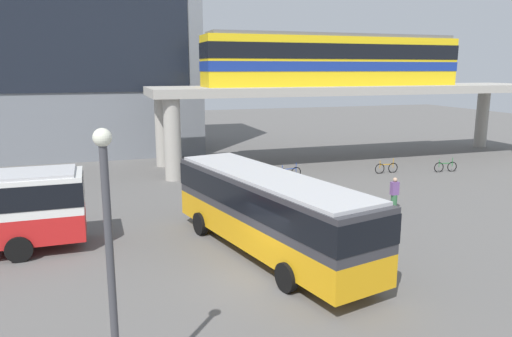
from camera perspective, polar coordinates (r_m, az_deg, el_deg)
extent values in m
plane|color=#605E5B|center=(26.39, -6.41, -4.28)|extent=(120.00, 120.00, 0.00)
cube|color=slate|center=(45.27, -23.92, 14.27)|extent=(25.07, 10.36, 20.09)
cube|color=black|center=(40.16, -24.78, 16.10)|extent=(22.56, 0.10, 11.25)
cube|color=#ADA89E|center=(39.03, 11.68, 9.09)|extent=(31.88, 6.51, 0.60)
cylinder|color=#ADA89E|center=(32.09, -9.78, 3.34)|extent=(1.10, 1.10, 5.33)
cylinder|color=#ADA89E|center=(36.92, -10.91, 4.37)|extent=(1.10, 1.10, 5.33)
cylinder|color=#ADA89E|center=(49.99, 25.02, 5.34)|extent=(1.10, 1.10, 5.33)
cube|color=yellow|center=(38.07, 9.18, 12.29)|extent=(20.10, 2.90, 3.60)
cube|color=navy|center=(38.06, 9.17, 11.74)|extent=(20.16, 2.96, 0.70)
cube|color=black|center=(38.08, 9.22, 13.37)|extent=(20.16, 2.96, 1.10)
cube|color=slate|center=(38.14, 9.28, 15.17)|extent=(19.30, 2.61, 0.24)
cube|color=orange|center=(19.15, 1.34, -7.11)|extent=(5.01, 11.28, 1.10)
cube|color=#333338|center=(18.78, 1.36, -3.35)|extent=(5.01, 11.28, 1.50)
cube|color=black|center=(18.76, 1.36, -3.13)|extent=(5.06, 11.33, 0.96)
cube|color=silver|center=(18.58, 1.37, -0.94)|extent=(4.76, 10.72, 0.12)
cylinder|color=black|center=(21.68, -6.57, -6.45)|extent=(0.51, 1.04, 1.00)
cylinder|color=black|center=(22.80, -0.85, -5.47)|extent=(0.51, 1.04, 1.00)
cylinder|color=black|center=(16.33, 3.59, -12.63)|extent=(0.51, 1.04, 1.00)
cylinder|color=black|center=(17.78, 10.30, -10.71)|extent=(0.51, 1.04, 1.00)
cylinder|color=black|center=(20.67, -26.08, -8.52)|extent=(1.00, 0.29, 1.00)
cylinder|color=black|center=(23.03, -25.34, -6.45)|extent=(1.00, 0.29, 1.00)
torus|color=black|center=(37.35, 22.04, 0.19)|extent=(0.74, 0.13, 0.74)
torus|color=black|center=(36.77, 20.69, 0.12)|extent=(0.74, 0.13, 0.74)
cylinder|color=#1E7F33|center=(37.01, 21.40, 0.58)|extent=(1.05, 0.15, 0.05)
cylinder|color=#1E7F33|center=(36.72, 20.72, 0.58)|extent=(0.04, 0.04, 0.55)
cylinder|color=#1E7F33|center=(37.29, 22.08, 0.71)|extent=(0.04, 0.04, 0.65)
torus|color=black|center=(35.58, 15.79, 0.07)|extent=(0.74, 0.08, 0.74)
torus|color=black|center=(35.03, 14.33, -0.03)|extent=(0.74, 0.08, 0.74)
cylinder|color=orange|center=(35.25, 15.09, 0.46)|extent=(1.05, 0.08, 0.05)
cylinder|color=orange|center=(34.97, 14.36, 0.45)|extent=(0.04, 0.04, 0.55)
cylinder|color=orange|center=(35.51, 15.82, 0.62)|extent=(0.04, 0.04, 0.65)
torus|color=black|center=(32.90, 4.73, -0.45)|extent=(0.74, 0.13, 0.74)
torus|color=black|center=(32.42, 3.10, -0.61)|extent=(0.74, 0.13, 0.74)
cylinder|color=#1E3FA5|center=(32.60, 3.93, -0.05)|extent=(1.05, 0.15, 0.05)
cylinder|color=#1E3FA5|center=(32.35, 3.10, -0.09)|extent=(0.04, 0.04, 0.55)
cylinder|color=#1E3FA5|center=(32.82, 4.74, 0.15)|extent=(0.04, 0.04, 0.65)
cylinder|color=#33663F|center=(26.09, 15.88, -3.88)|extent=(0.32, 0.32, 0.85)
cube|color=#724C8C|center=(25.90, 15.98, -2.25)|extent=(0.41, 0.27, 0.67)
sphere|color=tan|center=(25.80, 16.03, -1.28)|extent=(0.23, 0.23, 0.23)
cylinder|color=#3F3F44|center=(10.43, -16.57, -13.29)|extent=(0.16, 0.16, 5.79)
sphere|color=silver|center=(9.58, -17.62, 3.50)|extent=(0.36, 0.36, 0.36)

